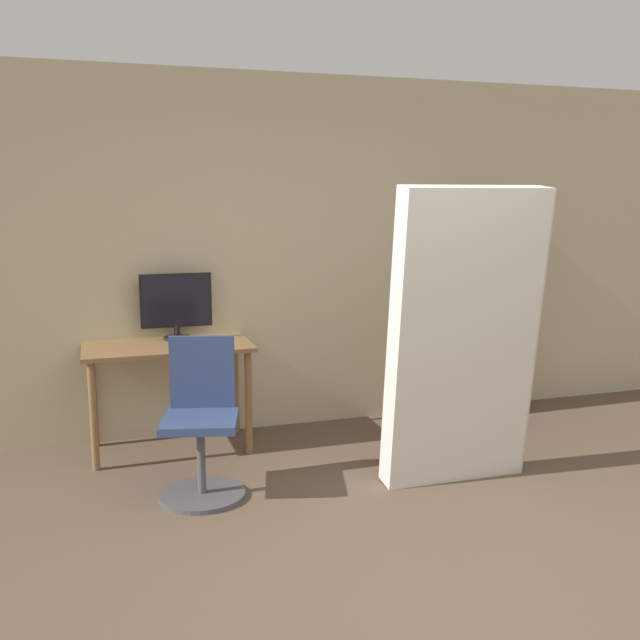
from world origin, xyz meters
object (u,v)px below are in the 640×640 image
object	(u,v)px
monitor	(176,304)
mattress_near	(464,339)
bookshelf	(471,311)
office_chair	(201,432)

from	to	relation	value
monitor	mattress_near	xyz separation A→B (m)	(1.60, -1.34, -0.10)
monitor	bookshelf	bearing A→B (deg)	-0.61
mattress_near	monitor	bearing A→B (deg)	140.02
bookshelf	mattress_near	xyz separation A→B (m)	(-0.78, -1.32, 0.07)
office_chair	mattress_near	size ratio (longest dim) A/B	0.51
office_chair	bookshelf	world-z (taller)	bookshelf
office_chair	mattress_near	xyz separation A→B (m)	(1.58, -0.32, 0.54)
bookshelf	mattress_near	world-z (taller)	mattress_near
office_chair	bookshelf	size ratio (longest dim) A/B	0.55
monitor	mattress_near	bearing A→B (deg)	-39.98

